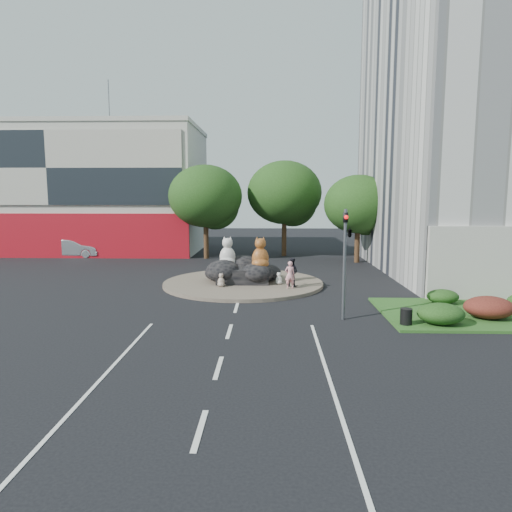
{
  "coord_description": "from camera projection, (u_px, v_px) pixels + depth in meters",
  "views": [
    {
      "loc": [
        1.66,
        -18.23,
        5.59
      ],
      "look_at": [
        0.85,
        8.73,
        2.0
      ],
      "focal_mm": 32.0,
      "sensor_mm": 36.0,
      "label": 1
    }
  ],
  "objects": [
    {
      "name": "ground",
      "position": [
        229.0,
        332.0,
        18.85
      ],
      "size": [
        120.0,
        120.0,
        0.0
      ],
      "primitive_type": "plane",
      "color": "black",
      "rests_on": "ground"
    },
    {
      "name": "roundabout_island",
      "position": [
        243.0,
        283.0,
        28.75
      ],
      "size": [
        10.0,
        10.0,
        0.2
      ],
      "primitive_type": "cylinder",
      "color": "brown",
      "rests_on": "ground"
    },
    {
      "name": "rock_plinth",
      "position": [
        243.0,
        275.0,
        28.68
      ],
      "size": [
        3.2,
        2.6,
        0.9
      ],
      "primitive_type": null,
      "color": "black",
      "rests_on": "roundabout_island"
    },
    {
      "name": "shophouse_block",
      "position": [
        76.0,
        190.0,
        46.23
      ],
      "size": [
        25.2,
        12.3,
        17.4
      ],
      "color": "beige",
      "rests_on": "ground"
    },
    {
      "name": "grass_verge",
      "position": [
        489.0,
        314.0,
        21.46
      ],
      "size": [
        10.0,
        6.0,
        0.12
      ],
      "primitive_type": "cube",
      "color": "#23531B",
      "rests_on": "ground"
    },
    {
      "name": "tree_left",
      "position": [
        206.0,
        199.0,
        40.14
      ],
      "size": [
        6.46,
        6.46,
        8.27
      ],
      "color": "#382314",
      "rests_on": "ground"
    },
    {
      "name": "tree_mid",
      "position": [
        285.0,
        196.0,
        41.87
      ],
      "size": [
        6.84,
        6.84,
        8.76
      ],
      "color": "#382314",
      "rests_on": "ground"
    },
    {
      "name": "tree_right",
      "position": [
        359.0,
        207.0,
        37.85
      ],
      "size": [
        5.7,
        5.7,
        7.3
      ],
      "color": "#382314",
      "rests_on": "ground"
    },
    {
      "name": "hedge_near_green",
      "position": [
        441.0,
        314.0,
        19.5
      ],
      "size": [
        2.0,
        1.6,
        0.9
      ],
      "primitive_type": "ellipsoid",
      "color": "#183210",
      "rests_on": "grass_verge"
    },
    {
      "name": "hedge_red",
      "position": [
        489.0,
        307.0,
        20.41
      ],
      "size": [
        2.2,
        1.76,
        0.99
      ],
      "primitive_type": "ellipsoid",
      "color": "#461312",
      "rests_on": "grass_verge"
    },
    {
      "name": "hedge_back_green",
      "position": [
        443.0,
        296.0,
        23.23
      ],
      "size": [
        1.6,
        1.28,
        0.72
      ],
      "primitive_type": "ellipsoid",
      "color": "#183210",
      "rests_on": "grass_verge"
    },
    {
      "name": "traffic_light",
      "position": [
        347.0,
        240.0,
        20.2
      ],
      "size": [
        0.44,
        1.24,
        5.0
      ],
      "color": "#595B60",
      "rests_on": "ground"
    },
    {
      "name": "street_lamp",
      "position": [
        467.0,
        214.0,
        25.8
      ],
      "size": [
        2.34,
        0.22,
        8.06
      ],
      "color": "#595B60",
      "rests_on": "ground"
    },
    {
      "name": "cat_white",
      "position": [
        228.0,
        252.0,
        28.79
      ],
      "size": [
        1.23,
        1.09,
        1.94
      ],
      "primitive_type": null,
      "rotation": [
        0.0,
        0.0,
        -0.07
      ],
      "color": "beige",
      "rests_on": "rock_plinth"
    },
    {
      "name": "cat_tabby",
      "position": [
        260.0,
        253.0,
        27.97
      ],
      "size": [
        1.27,
        1.13,
        1.99
      ],
      "primitive_type": null,
      "rotation": [
        0.0,
        0.0,
        0.08
      ],
      "color": "#CD5E2A",
      "rests_on": "rock_plinth"
    },
    {
      "name": "kitten_calico",
      "position": [
        221.0,
        280.0,
        27.12
      ],
      "size": [
        0.61,
        0.56,
        0.83
      ],
      "primitive_type": null,
      "rotation": [
        0.0,
        0.0,
        -0.32
      ],
      "color": "beige",
      "rests_on": "roundabout_island"
    },
    {
      "name": "kitten_white",
      "position": [
        279.0,
        278.0,
        27.85
      ],
      "size": [
        0.55,
        0.51,
        0.77
      ],
      "primitive_type": null,
      "rotation": [
        0.0,
        0.0,
        0.29
      ],
      "color": "silver",
      "rests_on": "roundabout_island"
    },
    {
      "name": "pedestrian_pink",
      "position": [
        290.0,
        275.0,
        26.55
      ],
      "size": [
        0.64,
        0.47,
        1.61
      ],
      "primitive_type": "imported",
      "rotation": [
        0.0,
        0.0,
        3.29
      ],
      "color": "pink",
      "rests_on": "roundabout_island"
    },
    {
      "name": "pedestrian_dark",
      "position": [
        291.0,
        272.0,
        27.16
      ],
      "size": [
        1.05,
        0.97,
        1.72
      ],
      "primitive_type": "imported",
      "rotation": [
        0.0,
        0.0,
        2.63
      ],
      "color": "black",
      "rests_on": "roundabout_island"
    },
    {
      "name": "parked_car",
      "position": [
        74.0,
        248.0,
        41.66
      ],
      "size": [
        5.01,
        1.83,
        1.64
      ],
      "primitive_type": "imported",
      "rotation": [
        0.0,
        0.0,
        1.55
      ],
      "color": "#B5B7BD",
      "rests_on": "ground"
    },
    {
      "name": "litter_bin",
      "position": [
        406.0,
        316.0,
        19.45
      ],
      "size": [
        0.66,
        0.66,
        0.69
      ],
      "primitive_type": "cylinder",
      "rotation": [
        0.0,
        0.0,
        0.41
      ],
      "color": "black",
      "rests_on": "grass_verge"
    }
  ]
}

